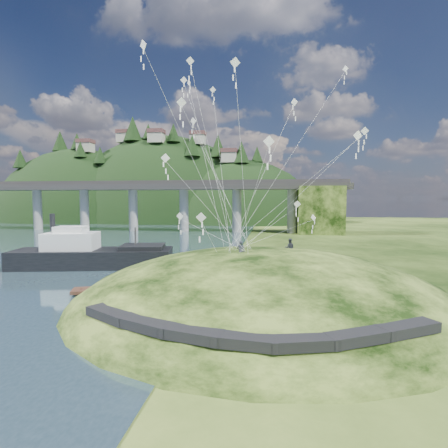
# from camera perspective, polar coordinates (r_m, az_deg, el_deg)

# --- Properties ---
(ground) EXTENTS (320.00, 320.00, 0.00)m
(ground) POSITION_cam_1_polar(r_m,az_deg,el_deg) (32.01, -8.81, -13.31)
(ground) COLOR black
(ground) RESTS_ON ground
(grass_hill) EXTENTS (36.00, 32.00, 13.00)m
(grass_hill) POSITION_cam_1_polar(r_m,az_deg,el_deg) (33.16, 6.15, -15.39)
(grass_hill) COLOR black
(grass_hill) RESTS_ON ground
(footpath) EXTENTS (22.29, 5.84, 0.83)m
(footpath) POSITION_cam_1_polar(r_m,az_deg,el_deg) (20.93, 3.74, -16.82)
(footpath) COLOR black
(footpath) RESTS_ON ground
(bridge) EXTENTS (160.00, 11.00, 15.00)m
(bridge) POSITION_cam_1_polar(r_m,az_deg,el_deg) (105.39, -11.83, 4.11)
(bridge) COLOR #2D2B2B
(bridge) RESTS_ON ground
(far_ridge) EXTENTS (153.00, 70.00, 94.50)m
(far_ridge) POSITION_cam_1_polar(r_m,az_deg,el_deg) (161.12, -11.28, -2.01)
(far_ridge) COLOR black
(far_ridge) RESTS_ON ground
(work_barge) EXTENTS (22.27, 9.82, 7.54)m
(work_barge) POSITION_cam_1_polar(r_m,az_deg,el_deg) (52.26, -20.99, -4.60)
(work_barge) COLOR black
(work_barge) RESTS_ON ground
(wooden_dock) EXTENTS (12.47, 5.94, 0.89)m
(wooden_dock) POSITION_cam_1_polar(r_m,az_deg,el_deg) (37.66, -14.09, -10.10)
(wooden_dock) COLOR #3D2219
(wooden_dock) RESTS_ON ground
(kite_flyers) EXTENTS (5.24, 4.14, 2.00)m
(kite_flyers) POSITION_cam_1_polar(r_m,az_deg,el_deg) (32.89, 8.27, -2.46)
(kite_flyers) COLOR #282A35
(kite_flyers) RESTS_ON ground
(kite_swarm) EXTENTS (19.16, 17.07, 18.88)m
(kite_swarm) POSITION_cam_1_polar(r_m,az_deg,el_deg) (34.78, 3.11, 15.26)
(kite_swarm) COLOR white
(kite_swarm) RESTS_ON ground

